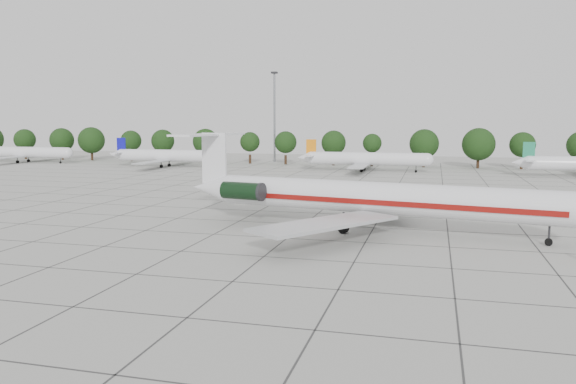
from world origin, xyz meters
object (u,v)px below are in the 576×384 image
bg_airliner_c (366,159)px  bg_airliner_b (168,156)px  main_airliner (358,196)px  bg_airliner_a (25,152)px  floodlight_mast (274,112)px

bg_airliner_c → bg_airliner_b: bearing=-179.0°
bg_airliner_b → main_airliner: bearing=-50.3°
bg_airliner_a → floodlight_mast: floodlight_mast is taller
main_airliner → bg_airliner_a: bearing=155.0°
main_airliner → bg_airliner_b: 90.60m
bg_airliner_a → bg_airliner_b: same height
bg_airliner_a → bg_airliner_b: (45.94, -3.59, 0.00)m
bg_airliner_a → bg_airliner_c: same height
main_airliner → bg_airliner_a: 127.07m
bg_airliner_b → floodlight_mast: (21.51, 23.78, 11.37)m
floodlight_mast → bg_airliner_c: bearing=-38.3°
bg_airliner_c → bg_airliner_a: bearing=178.4°
main_airliner → bg_airliner_a: main_airliner is taller
main_airliner → bg_airliner_a: (-103.78, 73.32, -0.78)m
bg_airliner_a → floodlight_mast: 71.32m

